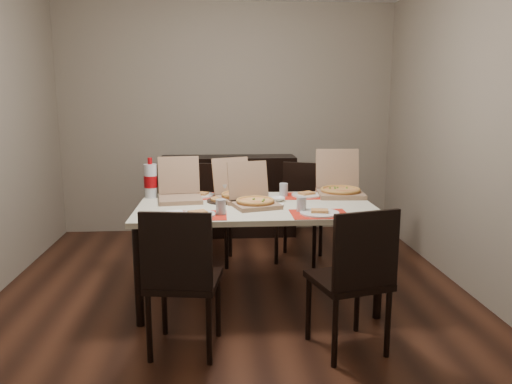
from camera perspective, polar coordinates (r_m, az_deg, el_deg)
ground at (r=4.11m, az=-2.57°, el=-11.70°), size 3.80×4.00×0.02m
room_walls at (r=4.23m, az=-2.96°, el=13.14°), size 3.84×4.02×2.62m
sideboard at (r=5.68m, az=-3.14°, el=-0.43°), size 1.50×0.40×0.90m
dining_table at (r=3.84m, az=-0.00°, el=-2.44°), size 1.80×1.00×0.75m
chair_near_left at (r=3.07m, az=-8.52°, el=-9.43°), size 0.48×0.48×0.93m
chair_near_right at (r=3.10m, az=11.19°, el=-9.27°), size 0.51×0.51×0.93m
chair_far_left at (r=4.79m, az=-5.28°, el=-1.88°), size 0.47×0.47×0.93m
chair_far_right at (r=4.85m, az=5.18°, el=-1.72°), size 0.54×0.54×0.93m
setting_near_left at (r=3.50m, az=-6.30°, el=-2.35°), size 0.49×0.30×0.11m
setting_near_right at (r=3.56m, az=6.76°, el=-2.15°), size 0.47×0.30×0.11m
setting_far_left at (r=4.15m, az=-5.98°, el=-0.23°), size 0.53×0.30×0.11m
setting_far_right at (r=4.16m, az=5.10°, el=-0.18°), size 0.49×0.30×0.11m
napkin_loose at (r=3.75m, az=2.29°, el=-1.60°), size 0.13×0.14×0.02m
pizza_box_center at (r=3.77m, az=-0.25°, el=-0.81°), size 0.41×0.43×0.32m
pizza_box_right at (r=4.24m, az=9.55°, el=0.41°), size 0.39×0.43×0.37m
pizza_box_left at (r=4.03m, az=-8.68°, el=-0.11°), size 0.38×0.41×0.33m
pizza_box_extra at (r=4.01m, az=-2.11°, el=-0.11°), size 0.43×0.45×0.32m
faina_plate at (r=3.94m, az=-3.79°, el=-0.93°), size 0.26×0.26×0.03m
dip_bowl at (r=3.96m, az=2.41°, el=-0.82°), size 0.15×0.15×0.03m
soda_bottle at (r=4.16m, az=-11.95°, el=1.27°), size 0.11×0.11×0.33m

